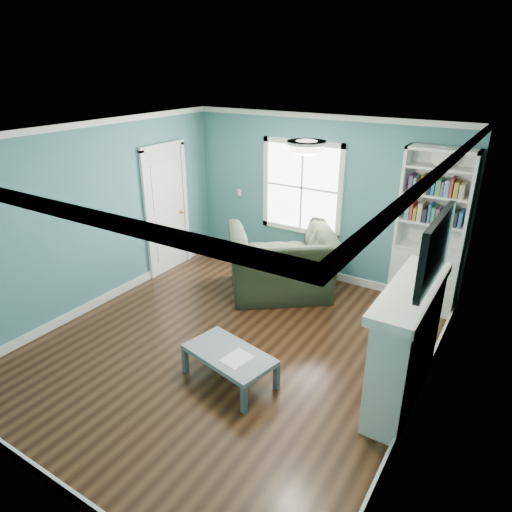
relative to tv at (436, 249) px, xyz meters
The scene contains 13 objects.
floor 2.80m from the tv, behind, with size 5.00×5.00×0.00m, color black.
room_walls 2.21m from the tv, behind, with size 5.00×5.00×5.00m.
trim 2.26m from the tv, behind, with size 4.50×5.00×2.60m.
window 3.40m from the tv, 137.57° to the left, with size 1.40×0.06×1.50m.
bookshelf 2.29m from the tv, 101.57° to the left, with size 0.90×0.35×2.31m.
fireplace 1.10m from the tv, behind, with size 0.44×1.58×1.30m.
tv is the anchor object (origin of this frame).
door 4.63m from the tv, 164.80° to the left, with size 0.12×0.98×2.17m.
ceiling_fixture 1.54m from the tv, behind, with size 0.38×0.38×0.15m.
light_switch 4.38m from the tv, 148.30° to the left, with size 0.08×0.01×0.12m, color white.
recliner 2.94m from the tv, 149.36° to the left, with size 1.54×1.00×1.34m, color black.
coffee_table 2.41m from the tv, 157.56° to the right, with size 1.10×0.74×0.37m.
paper_sheet 2.30m from the tv, 154.72° to the right, with size 0.25×0.31×0.00m, color white.
Camera 1 is at (2.85, -3.93, 3.30)m, focal length 32.00 mm.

